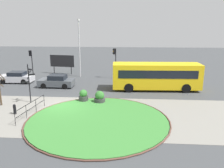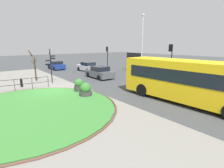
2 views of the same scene
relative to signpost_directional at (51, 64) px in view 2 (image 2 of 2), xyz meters
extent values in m
plane|color=#3D3F42|center=(3.26, -0.93, -2.08)|extent=(120.00, 120.00, 0.00)
cube|color=gray|center=(3.26, -2.58, -2.07)|extent=(32.00, 8.69, 0.02)
cylinder|color=#387A33|center=(6.89, -3.76, -2.03)|extent=(10.61, 10.61, 0.10)
torus|color=brown|center=(6.89, -3.76, -2.03)|extent=(10.92, 10.92, 0.11)
cylinder|color=black|center=(-0.02, 0.02, -0.31)|extent=(0.09, 0.09, 3.56)
sphere|color=black|center=(-0.02, 0.02, 1.52)|extent=(0.10, 0.10, 0.10)
cube|color=black|center=(0.24, -0.11, 1.10)|extent=(0.44, 0.24, 0.15)
cube|color=black|center=(0.00, 0.30, 0.80)|extent=(0.06, 0.47, 0.15)
cube|color=black|center=(0.24, 0.19, 0.57)|extent=(0.46, 0.33, 0.15)
cube|color=black|center=(0.06, -0.30, 0.37)|extent=(0.17, 0.55, 0.15)
cube|color=black|center=(-0.30, -0.20, -0.09)|extent=(0.52, 0.41, 0.15)
cylinder|color=black|center=(-0.06, -2.95, -1.73)|extent=(0.23, 0.23, 0.72)
sphere|color=black|center=(-0.06, -2.95, -1.33)|extent=(0.22, 0.22, 0.22)
cube|color=black|center=(1.38, -3.05, -1.02)|extent=(0.58, 4.25, 0.03)
cube|color=black|center=(1.38, -3.05, -1.50)|extent=(0.58, 4.25, 0.03)
cylinder|color=black|center=(1.65, -0.92, -1.55)|extent=(0.04, 0.04, 1.07)
cylinder|color=black|center=(1.47, -2.34, -1.55)|extent=(0.04, 0.04, 1.07)
cylinder|color=black|center=(1.29, -3.75, -1.55)|extent=(0.04, 0.04, 1.07)
cube|color=yellow|center=(12.25, 5.36, -0.46)|extent=(9.72, 2.93, 2.71)
cube|color=black|center=(12.19, 6.64, -0.08)|extent=(8.47, 0.36, 0.88)
cube|color=black|center=(12.30, 4.07, -0.08)|extent=(8.47, 0.36, 0.88)
cylinder|color=black|center=(9.12, 6.41, -1.58)|extent=(1.01, 0.34, 1.00)
cylinder|color=black|center=(9.21, 4.06, -1.58)|extent=(1.01, 0.34, 1.00)
cube|color=#B7B7BC|center=(-5.10, 7.42, -1.53)|extent=(4.26, 1.90, 0.75)
cube|color=black|center=(-4.93, 7.43, -0.91)|extent=(1.97, 1.63, 0.49)
cube|color=#EAEACC|center=(-7.21, 6.83, -1.50)|extent=(0.02, 0.20, 0.12)
cube|color=#EAEACC|center=(-7.23, 7.91, -1.50)|extent=(0.02, 0.20, 0.12)
cylinder|color=black|center=(-6.39, 6.57, -1.76)|extent=(0.65, 0.24, 0.64)
cylinder|color=black|center=(-6.43, 8.21, -1.76)|extent=(0.65, 0.24, 0.64)
cylinder|color=black|center=(-3.78, 6.64, -1.76)|extent=(0.65, 0.24, 0.64)
cylinder|color=black|center=(-3.82, 8.27, -1.76)|extent=(0.65, 0.24, 0.64)
cube|color=navy|center=(-10.26, 4.36, -1.54)|extent=(3.95, 1.77, 0.74)
cube|color=black|center=(-10.10, 4.35, -0.92)|extent=(1.89, 1.54, 0.48)
cube|color=#EAEACC|center=(-12.24, 3.86, -1.50)|extent=(0.02, 0.20, 0.12)
cube|color=#EAEACC|center=(-12.23, 4.90, -1.50)|extent=(0.02, 0.20, 0.12)
cylinder|color=black|center=(-11.49, 3.58, -1.76)|extent=(0.64, 0.23, 0.64)
cylinder|color=black|center=(-11.47, 5.15, -1.76)|extent=(0.64, 0.23, 0.64)
cylinder|color=black|center=(-9.05, 3.56, -1.76)|extent=(0.64, 0.23, 0.64)
cylinder|color=black|center=(-9.03, 5.13, -1.76)|extent=(0.64, 0.23, 0.64)
cube|color=#474C51|center=(0.68, 5.72, -1.54)|extent=(4.10, 1.97, 0.74)
cube|color=black|center=(0.84, 5.72, -0.90)|extent=(1.96, 1.70, 0.55)
cube|color=#EAEACC|center=(-1.37, 5.21, -1.50)|extent=(0.02, 0.20, 0.12)
cube|color=#EAEACC|center=(-1.35, 6.33, -1.50)|extent=(0.02, 0.20, 0.12)
cylinder|color=black|center=(-0.60, 4.89, -1.76)|extent=(0.64, 0.23, 0.64)
cylinder|color=black|center=(-0.56, 6.61, -1.76)|extent=(0.64, 0.23, 0.64)
cylinder|color=black|center=(1.91, 4.84, -1.76)|extent=(0.64, 0.23, 0.64)
cylinder|color=black|center=(1.95, 6.55, -1.76)|extent=(0.64, 0.23, 0.64)
cylinder|color=black|center=(-4.28, 10.71, -0.21)|extent=(0.11, 0.11, 3.75)
cube|color=black|center=(-4.48, 10.77, 1.27)|extent=(0.32, 0.32, 0.78)
sphere|color=black|center=(-4.62, 10.81, 1.52)|extent=(0.16, 0.16, 0.16)
sphere|color=black|center=(-4.62, 10.81, 1.27)|extent=(0.16, 0.16, 0.16)
sphere|color=green|center=(-4.62, 10.81, 1.03)|extent=(0.16, 0.16, 0.16)
cylinder|color=black|center=(7.41, 10.70, -0.03)|extent=(0.11, 0.11, 4.11)
cube|color=black|center=(7.20, 10.66, 1.63)|extent=(0.30, 0.30, 0.78)
sphere|color=black|center=(7.05, 10.64, 1.87)|extent=(0.16, 0.16, 0.16)
sphere|color=#F2A519|center=(7.05, 10.64, 1.63)|extent=(0.16, 0.16, 0.16)
sphere|color=black|center=(7.05, 10.64, 1.39)|extent=(0.16, 0.16, 0.16)
cylinder|color=#B7B7BC|center=(2.30, 11.55, 1.77)|extent=(0.16, 0.16, 7.71)
cylinder|color=silver|center=(2.30, 11.55, 5.75)|extent=(0.32, 0.32, 0.22)
cylinder|color=black|center=(-2.13, 13.46, -1.11)|extent=(0.12, 0.12, 1.96)
cylinder|color=black|center=(0.62, 13.07, -1.11)|extent=(0.12, 0.12, 1.96)
cube|color=green|center=(-0.76, 13.26, -0.13)|extent=(3.68, 0.65, 1.65)
cube|color=black|center=(-0.77, 13.19, -0.13)|extent=(3.77, 0.57, 1.75)
cylinder|color=#383838|center=(4.90, 0.68, -1.82)|extent=(0.89, 0.89, 0.54)
sphere|color=#33702D|center=(4.90, 0.68, -1.30)|extent=(0.75, 0.75, 0.75)
cylinder|color=#383838|center=(6.49, 0.41, -1.87)|extent=(1.02, 1.02, 0.42)
sphere|color=#33702D|center=(6.49, 0.41, -1.38)|extent=(0.87, 0.87, 0.87)
cylinder|color=#423323|center=(-2.34, -1.00, -0.82)|extent=(0.17, 0.17, 2.54)
cylinder|color=#423323|center=(-2.13, -1.22, 0.01)|extent=(0.53, 0.51, 0.70)
cylinder|color=#423323|center=(-2.16, -1.29, 0.79)|extent=(0.67, 0.45, 1.02)
cylinder|color=#423323|center=(-1.98, -1.20, 0.82)|extent=(0.49, 0.82, 1.18)
camera|label=1|loc=(9.12, -19.64, 4.89)|focal=36.23mm
camera|label=2|loc=(18.03, -6.03, 1.96)|focal=27.22mm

